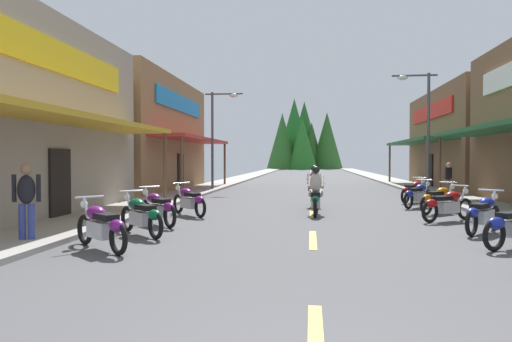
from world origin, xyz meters
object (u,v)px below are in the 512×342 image
(motorcycle_parked_right_3, at_px, (447,204))
(motorcycle_parked_left_1, at_px, (141,215))
(motorcycle_parked_right_4, at_px, (439,199))
(motorcycle_parked_left_3, at_px, (189,200))
(rider_cruising_trailing, at_px, (314,190))
(streetlamp_left, at_px, (218,126))
(motorcycle_parked_right_2, at_px, (483,213))
(pedestrian_by_shop, at_px, (449,177))
(motorcycle_parked_right_5, at_px, (418,194))
(pedestrian_browsing, at_px, (26,198))
(streetlamp_right, at_px, (421,116))
(rider_cruising_lead, at_px, (316,195))
(motorcycle_parked_left_0, at_px, (101,225))
(motorcycle_parked_left_2, at_px, (158,207))
(motorcycle_parked_right_6, at_px, (414,191))

(motorcycle_parked_right_3, height_order, motorcycle_parked_left_1, same)
(motorcycle_parked_right_4, bearing_deg, motorcycle_parked_left_3, 146.64)
(motorcycle_parked_left_1, relative_size, rider_cruising_trailing, 0.75)
(streetlamp_left, height_order, motorcycle_parked_left_1, streetlamp_left)
(motorcycle_parked_right_2, bearing_deg, pedestrian_by_shop, 26.70)
(motorcycle_parked_right_4, height_order, pedestrian_by_shop, pedestrian_by_shop)
(motorcycle_parked_left_1, distance_m, pedestrian_by_shop, 15.80)
(motorcycle_parked_right_3, height_order, motorcycle_parked_right_5, same)
(motorcycle_parked_right_2, distance_m, pedestrian_browsing, 10.42)
(streetlamp_left, bearing_deg, motorcycle_parked_left_3, -83.23)
(streetlamp_right, height_order, motorcycle_parked_right_3, streetlamp_right)
(motorcycle_parked_right_2, bearing_deg, rider_cruising_lead, 89.46)
(streetlamp_right, height_order, rider_cruising_trailing, streetlamp_right)
(motorcycle_parked_left_3, bearing_deg, motorcycle_parked_left_1, 135.68)
(motorcycle_parked_right_4, height_order, motorcycle_parked_left_1, same)
(streetlamp_left, distance_m, motorcycle_parked_left_0, 17.48)
(streetlamp_right, relative_size, pedestrian_browsing, 3.49)
(streetlamp_right, bearing_deg, motorcycle_parked_right_2, -95.79)
(motorcycle_parked_right_2, relative_size, pedestrian_browsing, 1.02)
(motorcycle_parked_left_3, relative_size, pedestrian_by_shop, 1.01)
(motorcycle_parked_right_5, distance_m, rider_cruising_trailing, 3.83)
(motorcycle_parked_right_3, height_order, motorcycle_parked_left_2, same)
(motorcycle_parked_left_0, height_order, motorcycle_parked_left_2, same)
(streetlamp_right, height_order, motorcycle_parked_left_2, streetlamp_right)
(rider_cruising_lead, xyz_separation_m, rider_cruising_trailing, (-0.04, 2.38, 0.00))
(motorcycle_parked_right_4, distance_m, pedestrian_browsing, 12.17)
(motorcycle_parked_right_2, distance_m, rider_cruising_lead, 5.13)
(pedestrian_browsing, bearing_deg, motorcycle_parked_right_4, -72.16)
(motorcycle_parked_left_3, distance_m, pedestrian_browsing, 5.70)
(streetlamp_left, xyz_separation_m, motorcycle_parked_right_2, (9.35, -14.07, -3.21))
(motorcycle_parked_right_4, distance_m, motorcycle_parked_left_2, 9.10)
(motorcycle_parked_right_2, bearing_deg, motorcycle_parked_left_2, 125.86)
(motorcycle_parked_left_2, distance_m, pedestrian_browsing, 3.61)
(motorcycle_parked_left_1, height_order, rider_cruising_lead, rider_cruising_lead)
(streetlamp_right, bearing_deg, pedestrian_browsing, -128.20)
(streetlamp_right, distance_m, motorcycle_parked_left_0, 17.71)
(motorcycle_parked_left_2, bearing_deg, motorcycle_parked_left_1, 141.88)
(motorcycle_parked_left_3, bearing_deg, motorcycle_parked_right_2, -150.27)
(motorcycle_parked_left_0, xyz_separation_m, pedestrian_browsing, (-1.79, 0.35, 0.50))
(motorcycle_parked_right_2, height_order, motorcycle_parked_right_5, same)
(motorcycle_parked_right_5, xyz_separation_m, pedestrian_by_shop, (2.43, 4.74, 0.46))
(motorcycle_parked_right_5, bearing_deg, motorcycle_parked_left_1, 171.10)
(motorcycle_parked_right_4, xyz_separation_m, pedestrian_browsing, (-10.09, -6.79, 0.50))
(streetlamp_right, relative_size, pedestrian_by_shop, 3.64)
(motorcycle_parked_left_0, distance_m, motorcycle_parked_left_3, 5.64)
(motorcycle_parked_left_3, relative_size, rider_cruising_lead, 0.77)
(streetlamp_left, xyz_separation_m, motorcycle_parked_right_5, (9.13, -8.16, -3.21))
(pedestrian_by_shop, bearing_deg, motorcycle_parked_right_4, -66.43)
(motorcycle_parked_right_6, bearing_deg, pedestrian_by_shop, 0.57)
(motorcycle_parked_left_2, bearing_deg, motorcycle_parked_right_6, -91.83)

